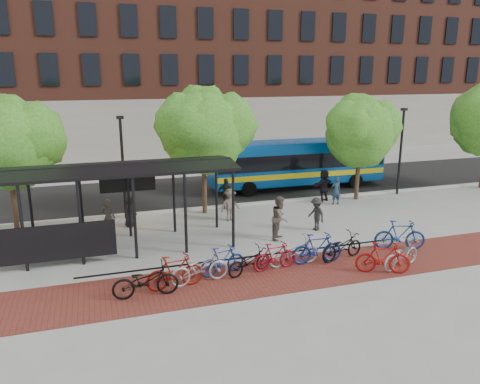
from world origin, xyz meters
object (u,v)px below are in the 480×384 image
object	(u,v)px
lamp_post_left	(123,165)
pedestrian_1	(108,217)
pedestrian_7	(336,191)
bike_10	(401,254)
pedestrian_9	(316,214)
bike_3	(222,260)
bike_1	(175,272)
bike_2	(200,268)
bike_7	(317,248)
pedestrian_5	(324,185)
bike_6	(294,252)
tree_b	(205,127)
bike_0	(145,281)
bike_8	(342,247)
tree_a	(8,139)
bus	(297,161)
pedestrian_0	(130,211)
tree_c	(361,129)
pedestrian_3	(230,205)
pedestrian_8	(280,218)
bike_9	(383,258)
pedestrian_4	(226,193)
bike_11	(400,235)
lamp_post_right	(401,149)

from	to	relation	value
lamp_post_left	pedestrian_1	xyz separation A→B (m)	(-0.91, -2.39, -1.89)
pedestrian_7	bike_10	bearing A→B (deg)	73.26
pedestrian_9	bike_3	bearing A→B (deg)	-71.29
bike_1	bike_2	world-z (taller)	bike_1
pedestrian_7	bike_1	bearing A→B (deg)	32.41
bike_7	pedestrian_5	bearing A→B (deg)	-25.37
bike_6	pedestrian_9	world-z (taller)	pedestrian_9
tree_b	bike_0	world-z (taller)	tree_b
bike_8	bike_10	world-z (taller)	bike_8
bike_2	bike_1	bearing A→B (deg)	90.63
bike_2	tree_a	bearing A→B (deg)	31.23
bus	bike_6	world-z (taller)	bus
bike_8	pedestrian_0	size ratio (longest dim) A/B	1.32
tree_b	tree_c	world-z (taller)	tree_b
lamp_post_left	bike_2	size ratio (longest dim) A/B	2.40
pedestrian_0	pedestrian_3	size ratio (longest dim) A/B	0.94
bus	pedestrian_8	bearing A→B (deg)	-117.77
pedestrian_9	bike_2	bearing A→B (deg)	-72.10
bike_10	pedestrian_5	xyz separation A→B (m)	(1.58, 9.28, 0.40)
tree_b	pedestrian_9	world-z (taller)	tree_b
bike_7	bike_9	bearing A→B (deg)	-125.89
bike_1	pedestrian_4	bearing A→B (deg)	-33.64
bike_9	tree_b	bearing A→B (deg)	47.88
bike_7	bike_1	bearing A→B (deg)	98.52
bike_2	pedestrian_5	distance (m)	12.32
lamp_post_left	pedestrian_0	size ratio (longest dim) A/B	3.36
lamp_post_left	bike_2	xyz separation A→B (m)	(1.88, -8.39, -2.19)
tree_a	pedestrian_3	size ratio (longest dim) A/B	3.80
bike_10	bike_11	xyz separation A→B (m)	(1.09, 1.59, 0.11)
bike_1	pedestrian_1	xyz separation A→B (m)	(-1.91, 6.15, 0.25)
lamp_post_left	bike_2	world-z (taller)	lamp_post_left
tree_c	tree_a	bearing A→B (deg)	180.00
pedestrian_0	pedestrian_8	size ratio (longest dim) A/B	0.79
bike_10	pedestrian_1	world-z (taller)	pedestrian_1
bike_11	pedestrian_9	distance (m)	3.93
tree_c	pedestrian_0	xyz separation A→B (m)	(-12.97, -1.10, -3.29)
bike_7	bike_11	distance (m)	3.94
bus	pedestrian_5	distance (m)	3.46
bike_1	pedestrian_4	xyz separation A→B (m)	(4.29, 8.71, 0.23)
bike_1	bike_6	bearing A→B (deg)	-90.31
bus	bike_6	xyz separation A→B (m)	(-5.19, -11.23, -1.16)
bike_2	pedestrian_5	xyz separation A→B (m)	(9.10, 8.30, 0.35)
bike_8	pedestrian_4	distance (m)	8.54
tree_a	pedestrian_8	xyz separation A→B (m)	(11.16, -4.85, -3.27)
tree_c	lamp_post_right	size ratio (longest dim) A/B	1.16
tree_a	pedestrian_3	world-z (taller)	tree_a
pedestrian_3	bike_8	bearing A→B (deg)	-82.92
bike_7	bike_2	bearing A→B (deg)	97.69
bike_3	pedestrian_1	distance (m)	6.69
bike_1	pedestrian_7	xyz separation A→B (m)	(10.32, 7.63, 0.18)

